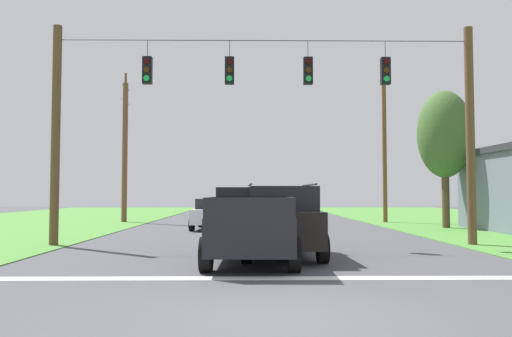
{
  "coord_description": "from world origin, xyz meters",
  "views": [
    {
      "loc": [
        -0.46,
        -7.39,
        1.79
      ],
      "look_at": [
        -0.24,
        10.04,
        2.66
      ],
      "focal_mm": 35.15,
      "sensor_mm": 36.0,
      "label": 1
    }
  ],
  "objects_px": {
    "suv_black": "(279,219)",
    "pickup_truck": "(252,224)",
    "utility_pole_near_left": "(125,148)",
    "tree_roadside_right": "(444,135)",
    "overhead_signal_span": "(265,123)",
    "utility_pole_mid_right": "(384,144)",
    "distant_car_crossing_white": "(214,213)"
  },
  "relations": [
    {
      "from": "pickup_truck",
      "to": "distant_car_crossing_white",
      "type": "height_order",
      "value": "pickup_truck"
    },
    {
      "from": "overhead_signal_span",
      "to": "distant_car_crossing_white",
      "type": "distance_m",
      "value": 9.02
    },
    {
      "from": "pickup_truck",
      "to": "utility_pole_near_left",
      "type": "xyz_separation_m",
      "value": [
        -7.83,
        17.76,
        3.61
      ]
    },
    {
      "from": "suv_black",
      "to": "utility_pole_mid_right",
      "type": "bearing_deg",
      "value": 65.24
    },
    {
      "from": "overhead_signal_span",
      "to": "suv_black",
      "type": "xyz_separation_m",
      "value": [
        0.33,
        -2.8,
        -3.18
      ]
    },
    {
      "from": "distant_car_crossing_white",
      "to": "utility_pole_mid_right",
      "type": "height_order",
      "value": "utility_pole_mid_right"
    },
    {
      "from": "pickup_truck",
      "to": "distant_car_crossing_white",
      "type": "bearing_deg",
      "value": 98.76
    },
    {
      "from": "suv_black",
      "to": "tree_roadside_right",
      "type": "distance_m",
      "value": 14.91
    },
    {
      "from": "tree_roadside_right",
      "to": "overhead_signal_span",
      "type": "bearing_deg",
      "value": -138.89
    },
    {
      "from": "pickup_truck",
      "to": "utility_pole_mid_right",
      "type": "xyz_separation_m",
      "value": [
        8.25,
        17.24,
        3.86
      ]
    },
    {
      "from": "distant_car_crossing_white",
      "to": "overhead_signal_span",
      "type": "bearing_deg",
      "value": -73.97
    },
    {
      "from": "overhead_signal_span",
      "to": "distant_car_crossing_white",
      "type": "bearing_deg",
      "value": 106.03
    },
    {
      "from": "suv_black",
      "to": "utility_pole_mid_right",
      "type": "height_order",
      "value": "utility_pole_mid_right"
    },
    {
      "from": "suv_black",
      "to": "pickup_truck",
      "type": "bearing_deg",
      "value": -126.48
    },
    {
      "from": "distant_car_crossing_white",
      "to": "utility_pole_near_left",
      "type": "bearing_deg",
      "value": 135.62
    },
    {
      "from": "overhead_signal_span",
      "to": "pickup_truck",
      "type": "xyz_separation_m",
      "value": [
        -0.47,
        -3.88,
        -3.28
      ]
    },
    {
      "from": "pickup_truck",
      "to": "utility_pole_near_left",
      "type": "height_order",
      "value": "utility_pole_near_left"
    },
    {
      "from": "utility_pole_mid_right",
      "to": "tree_roadside_right",
      "type": "xyz_separation_m",
      "value": [
        1.75,
        -5.03,
        -0.03
      ]
    },
    {
      "from": "utility_pole_near_left",
      "to": "pickup_truck",
      "type": "bearing_deg",
      "value": -66.22
    },
    {
      "from": "overhead_signal_span",
      "to": "tree_roadside_right",
      "type": "bearing_deg",
      "value": 41.11
    },
    {
      "from": "pickup_truck",
      "to": "tree_roadside_right",
      "type": "relative_size",
      "value": 0.77
    },
    {
      "from": "utility_pole_near_left",
      "to": "tree_roadside_right",
      "type": "xyz_separation_m",
      "value": [
        17.83,
        -5.55,
        0.23
      ]
    },
    {
      "from": "pickup_truck",
      "to": "utility_pole_mid_right",
      "type": "bearing_deg",
      "value": 64.42
    },
    {
      "from": "pickup_truck",
      "to": "distant_car_crossing_white",
      "type": "xyz_separation_m",
      "value": [
        -1.83,
        11.89,
        -0.18
      ]
    },
    {
      "from": "pickup_truck",
      "to": "tree_roadside_right",
      "type": "bearing_deg",
      "value": 50.66
    },
    {
      "from": "suv_black",
      "to": "tree_roadside_right",
      "type": "height_order",
      "value": "tree_roadside_right"
    },
    {
      "from": "suv_black",
      "to": "distant_car_crossing_white",
      "type": "distance_m",
      "value": 11.13
    },
    {
      "from": "suv_black",
      "to": "tree_roadside_right",
      "type": "xyz_separation_m",
      "value": [
        9.2,
        11.12,
        3.74
      ]
    },
    {
      "from": "utility_pole_mid_right",
      "to": "utility_pole_near_left",
      "type": "relative_size",
      "value": 1.07
    },
    {
      "from": "pickup_truck",
      "to": "utility_pole_mid_right",
      "type": "height_order",
      "value": "utility_pole_mid_right"
    },
    {
      "from": "overhead_signal_span",
      "to": "pickup_truck",
      "type": "bearing_deg",
      "value": -96.89
    },
    {
      "from": "distant_car_crossing_white",
      "to": "utility_pole_mid_right",
      "type": "xyz_separation_m",
      "value": [
        10.09,
        5.35,
        4.04
      ]
    }
  ]
}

